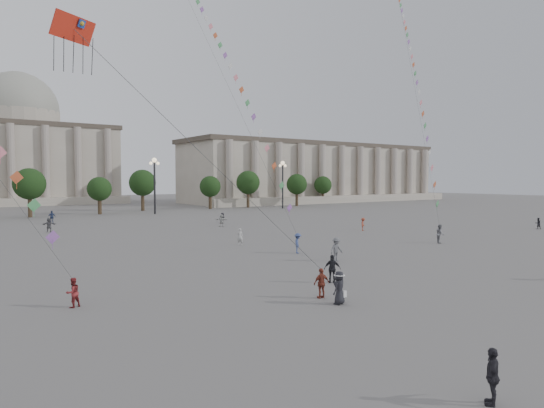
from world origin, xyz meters
TOP-DOWN VIEW (x-y plane):
  - ground at (0.00, 0.00)m, footprint 360.00×360.00m
  - hall_east at (75.00, 93.89)m, footprint 84.00×26.22m
  - hall_central at (0.00, 129.22)m, footprint 48.30×34.30m
  - tree_row at (0.00, 78.00)m, footprint 137.12×5.12m
  - lamp_post_mid_east at (15.00, 70.00)m, footprint 2.00×0.90m
  - lamp_post_far_east at (45.00, 70.00)m, footprint 2.00×0.90m
  - person_crowd_0 at (-4.93, 60.24)m, footprint 1.14×0.48m
  - person_crowd_6 at (7.45, 11.26)m, footprint 1.29×0.79m
  - person_crowd_7 at (13.75, 41.88)m, footprint 1.69×1.06m
  - person_crowd_8 at (26.05, 26.50)m, footprint 1.24×1.16m
  - person_crowd_9 at (16.25, 46.04)m, footprint 1.29×1.45m
  - person_crowd_12 at (-7.52, 47.84)m, footprint 1.77×1.17m
  - person_crowd_13 at (6.03, 24.05)m, footprint 0.74×0.66m
  - person_crowd_15 at (46.62, 14.58)m, footprint 0.93×0.90m
  - tourist_0 at (-1.54, 2.67)m, footprint 1.04×0.54m
  - tourist_1 at (1.66, 5.32)m, footprint 1.11×1.00m
  - tourist_4 at (-5.81, -10.00)m, footprint 1.08×0.89m
  - kite_flyer_0 at (-13.45, 8.60)m, footprint 0.92×0.82m
  - kite_flyer_1 at (7.46, 16.37)m, footprint 1.25×1.35m
  - kite_flyer_2 at (23.84, 13.32)m, footprint 1.19×1.19m
  - hat_person at (-1.62, 1.13)m, footprint 1.00×0.82m
  - dragon_kite at (-13.89, 4.83)m, footprint 7.33×1.88m
  - kite_train_mid at (9.49, 38.90)m, footprint 4.57×42.59m
  - kite_train_east at (36.21, 27.20)m, footprint 23.57×25.86m

SIDE VIEW (x-z plane):
  - ground at x=0.00m, z-range 0.00..0.00m
  - person_crowd_15 at x=46.62m, z-range 0.00..1.51m
  - kite_flyer_0 at x=-13.45m, z-range 0.00..1.56m
  - person_crowd_9 at x=16.25m, z-range 0.00..1.59m
  - person_crowd_8 at x=26.05m, z-range 0.00..1.68m
  - tourist_0 at x=-1.54m, z-range 0.00..1.70m
  - person_crowd_13 at x=6.03m, z-range 0.00..1.70m
  - tourist_4 at x=-5.81m, z-range 0.00..1.72m
  - person_crowd_7 at x=13.75m, z-range 0.00..1.74m
  - tourist_1 at x=1.66m, z-range 0.00..1.82m
  - kite_flyer_1 at x=7.46m, z-range 0.00..1.82m
  - person_crowd_12 at x=-7.52m, z-range 0.00..1.82m
  - hat_person at x=-1.62m, z-range 0.03..1.81m
  - person_crowd_0 at x=-4.93m, z-range 0.00..1.93m
  - person_crowd_6 at x=7.45m, z-range 0.00..1.94m
  - kite_flyer_2 at x=23.84m, z-range 0.00..1.95m
  - tree_row at x=0.00m, z-range 1.39..9.39m
  - lamp_post_mid_east at x=15.00m, z-range 2.03..12.68m
  - lamp_post_far_east at x=45.00m, z-range 2.03..12.68m
  - hall_east at x=75.00m, z-range -0.17..17.03m
  - dragon_kite at x=-13.89m, z-range 3.87..21.09m
  - hall_central at x=0.00m, z-range -3.52..31.98m
  - kite_train_east at x=36.21m, z-range -3.47..48.59m
  - kite_train_mid at x=9.49m, z-range -4.68..59.64m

